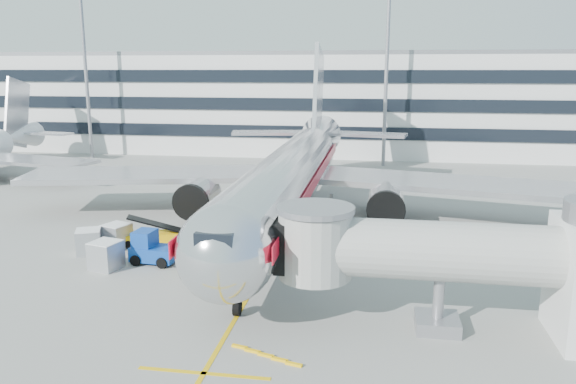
# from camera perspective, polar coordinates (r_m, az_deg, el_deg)

# --- Properties ---
(ground) EXTENTS (180.00, 180.00, 0.00)m
(ground) POSITION_cam_1_polar(r_m,az_deg,el_deg) (38.41, -2.21, -7.46)
(ground) COLOR gray
(ground) RESTS_ON ground
(lead_in_line) EXTENTS (0.25, 70.00, 0.01)m
(lead_in_line) POSITION_cam_1_polar(r_m,az_deg,el_deg) (47.79, 0.15, -3.43)
(lead_in_line) COLOR gold
(lead_in_line) RESTS_ON ground
(stop_bar) EXTENTS (6.00, 0.25, 0.01)m
(stop_bar) POSITION_cam_1_polar(r_m,az_deg,el_deg) (26.08, -8.56, -17.75)
(stop_bar) COLOR gold
(stop_bar) RESTS_ON ground
(main_jet) EXTENTS (50.95, 48.70, 16.06)m
(main_jet) POSITION_cam_1_polar(r_m,az_deg,el_deg) (48.48, 0.47, 1.93)
(main_jet) COLOR silver
(main_jet) RESTS_ON ground
(jet_bridge) EXTENTS (17.80, 4.50, 7.00)m
(jet_bridge) POSITION_cam_1_polar(r_m,az_deg,el_deg) (29.33, 18.57, -6.49)
(jet_bridge) COLOR silver
(jet_bridge) RESTS_ON ground
(terminal) EXTENTS (150.00, 24.25, 15.60)m
(terminal) POSITION_cam_1_polar(r_m,az_deg,el_deg) (93.78, 4.80, 9.16)
(terminal) COLOR silver
(terminal) RESTS_ON ground
(light_mast_west) EXTENTS (2.40, 1.20, 25.45)m
(light_mast_west) POSITION_cam_1_polar(r_m,az_deg,el_deg) (88.18, -19.96, 12.88)
(light_mast_west) COLOR gray
(light_mast_west) RESTS_ON ground
(light_mast_centre) EXTENTS (2.40, 1.20, 25.45)m
(light_mast_centre) POSITION_cam_1_polar(r_m,az_deg,el_deg) (77.43, 10.03, 13.58)
(light_mast_centre) COLOR gray
(light_mast_centre) RESTS_ON ground
(belt_loader) EXTENTS (4.94, 2.89, 2.31)m
(belt_loader) POSITION_cam_1_polar(r_m,az_deg,el_deg) (43.76, -13.60, -4.40)
(belt_loader) COLOR #FEBC0A
(belt_loader) RESTS_ON ground
(baggage_tug) EXTENTS (3.17, 2.17, 2.27)m
(baggage_tug) POSITION_cam_1_polar(r_m,az_deg,el_deg) (39.70, -13.71, -5.64)
(baggage_tug) COLOR #0D3A95
(baggage_tug) RESTS_ON ground
(cargo_container_left) EXTENTS (2.17, 2.17, 1.80)m
(cargo_container_left) POSITION_cam_1_polar(r_m,az_deg,el_deg) (43.73, -17.00, -4.28)
(cargo_container_left) COLOR #A9ACB0
(cargo_container_left) RESTS_ON ground
(cargo_container_right) EXTENTS (2.22, 2.22, 1.79)m
(cargo_container_right) POSITION_cam_1_polar(r_m,az_deg,el_deg) (42.95, -19.58, -4.76)
(cargo_container_right) COLOR #A9ACB0
(cargo_container_right) RESTS_ON ground
(cargo_container_front) EXTENTS (2.13, 2.13, 1.87)m
(cargo_container_front) POSITION_cam_1_polar(r_m,az_deg,el_deg) (39.42, -18.01, -6.11)
(cargo_container_front) COLOR #A9ACB0
(cargo_container_front) RESTS_ON ground
(ramp_worker) EXTENTS (0.80, 0.66, 1.87)m
(ramp_worker) POSITION_cam_1_polar(r_m,az_deg,el_deg) (37.64, -10.82, -6.60)
(ramp_worker) COLOR #C3FF1A
(ramp_worker) RESTS_ON ground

